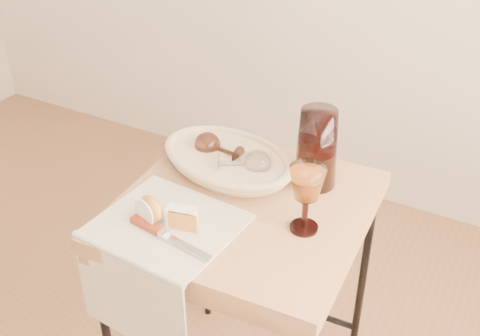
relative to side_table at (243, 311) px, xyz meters
The scene contains 10 objects.
side_table is the anchor object (origin of this frame).
tea_towel 0.45m from the side_table, 125.57° to the right, with size 0.33×0.30×0.01m, color white.
bread_basket 0.45m from the side_table, 133.95° to the left, with size 0.36×0.25×0.05m, color #A87E58, non-canonical shape.
goblet_lying_a 0.48m from the side_table, 137.42° to the left, with size 0.12×0.07×0.07m, color #4F291E, non-canonical shape.
goblet_lying_b 0.46m from the side_table, 121.95° to the left, with size 0.12×0.08×0.08m, color white, non-canonical shape.
pitcher 0.54m from the side_table, 54.96° to the left, with size 0.15×0.23×0.26m, color black, non-canonical shape.
wine_goblet 0.51m from the side_table, ahead, with size 0.09×0.09×0.18m, color white, non-canonical shape.
apple_half 0.49m from the side_table, 132.50° to the right, with size 0.08×0.04×0.07m, color red.
apple_wedge 0.46m from the side_table, 118.88° to the right, with size 0.07×0.04×0.05m, color white.
table_knife 0.47m from the side_table, 112.79° to the right, with size 0.24×0.02×0.02m, color silver, non-canonical shape.
Camera 1 is at (1.14, -0.60, 1.70)m, focal length 45.25 mm.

